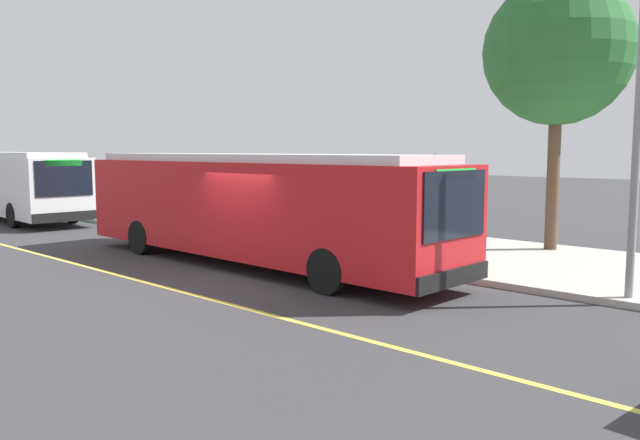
{
  "coord_description": "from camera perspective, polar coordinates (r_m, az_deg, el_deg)",
  "views": [
    {
      "loc": [
        11.84,
        -10.0,
        3.06
      ],
      "look_at": [
        1.35,
        1.14,
        1.37
      ],
      "focal_mm": 35.8,
      "sensor_mm": 36.0,
      "label": 1
    }
  ],
  "objects": [
    {
      "name": "transit_bus_second",
      "position": [
        31.54,
        -25.84,
        3.05
      ],
      "size": [
        12.05,
        3.23,
        2.95
      ],
      "color": "white",
      "rests_on": "ground_plane"
    },
    {
      "name": "pedestrian_commuter",
      "position": [
        17.5,
        10.25,
        -0.18
      ],
      "size": [
        0.24,
        0.4,
        1.69
      ],
      "color": "#282D47",
      "rests_on": "sidewalk_curb"
    },
    {
      "name": "transit_bus_main",
      "position": [
        16.95,
        -6.03,
        1.39
      ],
      "size": [
        12.49,
        2.75,
        2.95
      ],
      "color": "red",
      "rests_on": "ground_plane"
    },
    {
      "name": "bus_shelter",
      "position": [
        19.41,
        6.02,
        2.89
      ],
      "size": [
        2.9,
        1.6,
        2.48
      ],
      "color": "#333338",
      "rests_on": "sidewalk_curb"
    },
    {
      "name": "route_sign_post",
      "position": [
        16.3,
        10.15,
        2.32
      ],
      "size": [
        0.44,
        0.08,
        2.8
      ],
      "color": "#333338",
      "rests_on": "sidewalk_curb"
    },
    {
      "name": "sidewalk_curb",
      "position": [
        20.12,
        6.71,
        -2.27
      ],
      "size": [
        44.0,
        6.4,
        0.15
      ],
      "primitive_type": "cube",
      "color": "#B7B2A8",
      "rests_on": "ground_plane"
    },
    {
      "name": "ground_plane",
      "position": [
        15.8,
        -6.43,
        -4.91
      ],
      "size": [
        120.0,
        120.0,
        0.0
      ],
      "primitive_type": "plane",
      "color": "#38383A"
    },
    {
      "name": "utility_pole",
      "position": [
        13.81,
        26.5,
        6.85
      ],
      "size": [
        0.16,
        0.16,
        6.4
      ],
      "primitive_type": "cylinder",
      "color": "gray",
      "rests_on": "sidewalk_curb"
    },
    {
      "name": "waiting_bench",
      "position": [
        19.54,
        6.43,
        -0.88
      ],
      "size": [
        1.6,
        0.48,
        0.95
      ],
      "color": "brown",
      "rests_on": "sidewalk_curb"
    },
    {
      "name": "lane_stripe_center",
      "position": [
        14.5,
        -13.11,
        -6.03
      ],
      "size": [
        36.0,
        0.14,
        0.01
      ],
      "primitive_type": "cube",
      "color": "#E0D64C",
      "rests_on": "ground_plane"
    },
    {
      "name": "street_tree_near_shelter",
      "position": [
        19.94,
        20.51,
        13.88
      ],
      "size": [
        4.2,
        4.2,
        7.8
      ],
      "color": "brown",
      "rests_on": "sidewalk_curb"
    }
  ]
}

